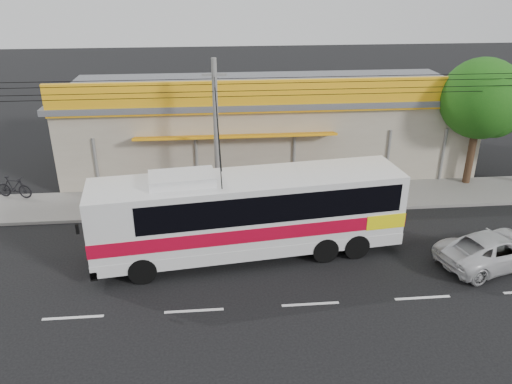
% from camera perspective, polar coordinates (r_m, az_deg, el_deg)
% --- Properties ---
extents(ground, '(120.00, 120.00, 0.00)m').
position_cam_1_polar(ground, '(19.76, 4.85, -8.32)').
color(ground, black).
rests_on(ground, ground).
extents(sidewalk, '(30.00, 3.20, 0.15)m').
position_cam_1_polar(sidewalk, '(24.93, 2.54, -0.77)').
color(sidewalk, slate).
rests_on(sidewalk, ground).
extents(lane_markings, '(50.00, 0.12, 0.01)m').
position_cam_1_polar(lane_markings, '(17.75, 6.24, -12.63)').
color(lane_markings, silver).
rests_on(lane_markings, ground).
extents(storefront_building, '(22.60, 9.20, 5.70)m').
position_cam_1_polar(storefront_building, '(29.29, 1.18, 7.76)').
color(storefront_building, '#9E927F').
rests_on(storefront_building, ground).
extents(coach_bus, '(12.28, 3.98, 3.72)m').
position_cam_1_polar(coach_bus, '(19.47, -0.26, -2.03)').
color(coach_bus, silver).
rests_on(coach_bus, ground).
extents(motorbike_red, '(1.73, 0.76, 0.88)m').
position_cam_1_polar(motorbike_red, '(23.87, -13.85, -1.32)').
color(motorbike_red, maroon).
rests_on(motorbike_red, sidewalk).
extents(motorbike_dark, '(1.93, 1.00, 1.12)m').
position_cam_1_polar(motorbike_dark, '(27.41, -25.93, 0.51)').
color(motorbike_dark, black).
rests_on(motorbike_dark, sidewalk).
extents(white_car, '(5.03, 3.32, 1.28)m').
position_cam_1_polar(white_car, '(21.54, 25.59, -5.93)').
color(white_car, silver).
rests_on(white_car, ground).
extents(utility_pole, '(34.00, 14.00, 7.11)m').
position_cam_1_polar(utility_pole, '(22.26, -4.75, 11.87)').
color(utility_pole, slate).
rests_on(utility_pole, ground).
extents(tree_near, '(4.03, 4.03, 6.69)m').
position_cam_1_polar(tree_near, '(27.66, 24.59, 9.37)').
color(tree_near, '#362015').
rests_on(tree_near, ground).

